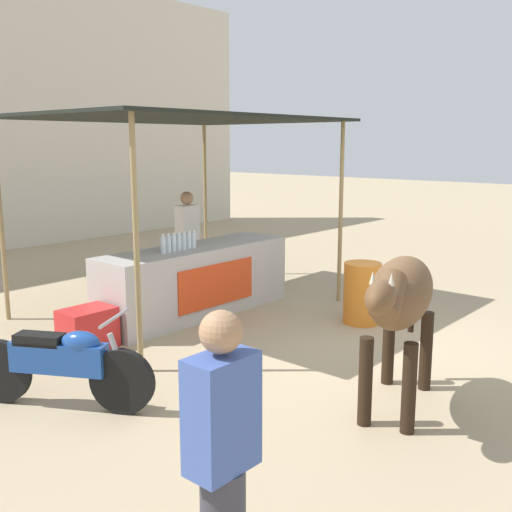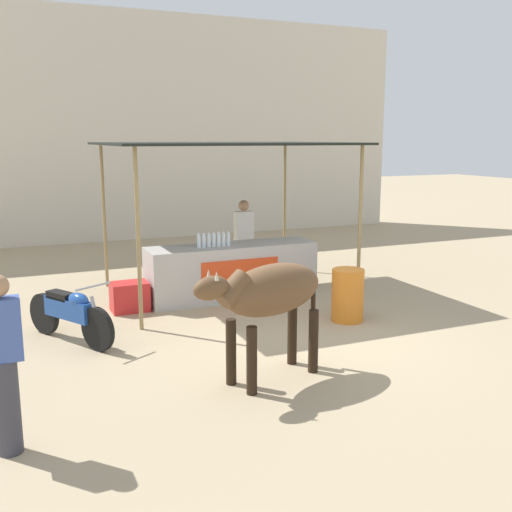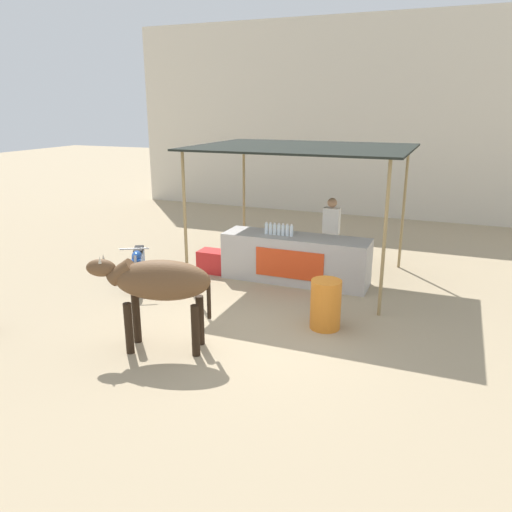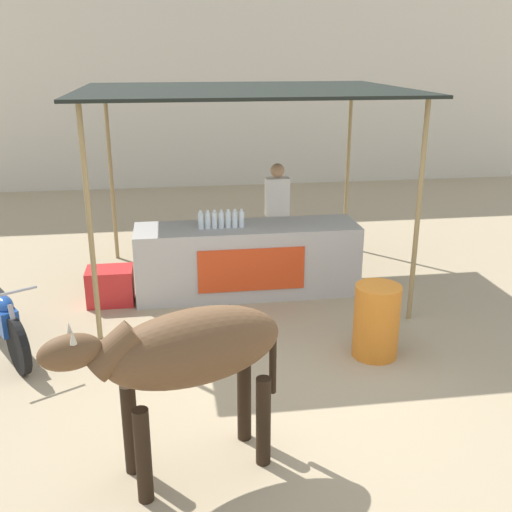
{
  "view_description": "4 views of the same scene",
  "coord_description": "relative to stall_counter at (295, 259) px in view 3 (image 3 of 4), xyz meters",
  "views": [
    {
      "loc": [
        -5.62,
        -3.8,
        2.39
      ],
      "look_at": [
        0.23,
        1.29,
        0.91
      ],
      "focal_mm": 42.0,
      "sensor_mm": 36.0,
      "label": 1
    },
    {
      "loc": [
        -3.74,
        -7.44,
        2.79
      ],
      "look_at": [
        -0.05,
        1.01,
        0.98
      ],
      "focal_mm": 42.0,
      "sensor_mm": 36.0,
      "label": 2
    },
    {
      "loc": [
        2.9,
        -7.16,
        3.49
      ],
      "look_at": [
        -0.38,
        0.99,
        0.84
      ],
      "focal_mm": 35.0,
      "sensor_mm": 36.0,
      "label": 3
    },
    {
      "loc": [
        -1.01,
        -5.43,
        3.2
      ],
      "look_at": [
        -0.0,
        1.36,
        0.82
      ],
      "focal_mm": 42.0,
      "sensor_mm": 36.0,
      "label": 4
    }
  ],
  "objects": [
    {
      "name": "building_wall_far",
      "position": [
        0.0,
        7.17,
        2.59
      ],
      "size": [
        16.0,
        0.5,
        6.15
      ],
      "primitive_type": "cube",
      "color": "beige",
      "rests_on": "ground"
    },
    {
      "name": "vendor_behind_counter",
      "position": [
        0.54,
        0.75,
        0.37
      ],
      "size": [
        0.34,
        0.22,
        1.65
      ],
      "color": "#383842",
      "rests_on": "ground"
    },
    {
      "name": "cow",
      "position": [
        -0.94,
        -3.6,
        0.55
      ],
      "size": [
        1.84,
        0.92,
        1.44
      ],
      "color": "brown",
      "rests_on": "ground"
    },
    {
      "name": "motorcycle_parked",
      "position": [
        -2.91,
        -1.32,
        -0.05
      ],
      "size": [
        1.0,
        1.6,
        0.9
      ],
      "color": "black",
      "rests_on": "ground"
    },
    {
      "name": "stall_counter",
      "position": [
        0.0,
        0.0,
        0.0
      ],
      "size": [
        3.0,
        0.82,
        0.96
      ],
      "color": "#B2ADA8",
      "rests_on": "ground"
    },
    {
      "name": "water_bottle_row",
      "position": [
        -0.35,
        -0.05,
        0.59
      ],
      "size": [
        0.61,
        0.07,
        0.25
      ],
      "color": "silver",
      "rests_on": "stall_counter"
    },
    {
      "name": "ground_plane",
      "position": [
        0.0,
        -2.2,
        -0.48
      ],
      "size": [
        60.0,
        60.0,
        0.0
      ],
      "primitive_type": "plane",
      "color": "tan"
    },
    {
      "name": "cooler_box",
      "position": [
        -1.84,
        -0.1,
        -0.24
      ],
      "size": [
        0.6,
        0.44,
        0.48
      ],
      "primitive_type": "cube",
      "color": "red",
      "rests_on": "ground"
    },
    {
      "name": "stall_awning",
      "position": [
        0.0,
        0.3,
        2.13
      ],
      "size": [
        4.2,
        3.2,
        2.72
      ],
      "color": "black",
      "rests_on": "ground"
    },
    {
      "name": "water_barrel",
      "position": [
        1.15,
        -1.99,
        -0.07
      ],
      "size": [
        0.5,
        0.5,
        0.82
      ],
      "primitive_type": "cylinder",
      "color": "orange",
      "rests_on": "ground"
    }
  ]
}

